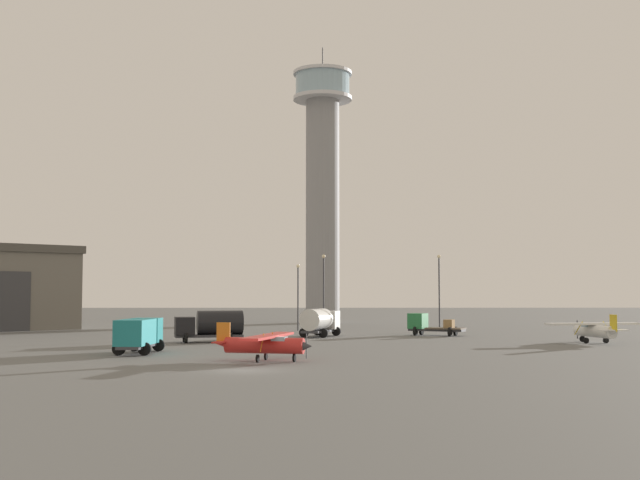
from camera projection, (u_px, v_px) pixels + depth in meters
The scene contains 11 objects.
ground_plane at pixel (245, 370), 49.23m from camera, with size 400.00×400.00×0.00m, color #60605E.
control_tower at pixel (323, 177), 127.39m from camera, with size 9.41×9.41×44.22m.
airplane_white at pixel (595, 329), 75.16m from camera, with size 9.45×7.38×2.78m.
airplane_red at pixel (263, 343), 55.59m from camera, with size 7.06×9.04×2.67m.
truck_flatbed_green at pixel (429, 325), 88.92m from camera, with size 6.45×4.79×2.44m.
truck_fuel_tanker_black at pixel (210, 325), 76.84m from camera, with size 6.83×4.24×3.04m.
truck_box_teal at pixel (139, 333), 62.59m from camera, with size 3.23×6.74×2.71m.
truck_fuel_tanker_white at pixel (320, 321), 86.36m from camera, with size 4.59×6.89×3.04m.
light_post_west at pixel (439, 286), 98.75m from camera, with size 0.44×0.44×9.46m.
light_post_east at pixel (324, 286), 95.63m from camera, with size 0.44×0.44×9.33m.
light_post_north at pixel (298, 291), 99.92m from camera, with size 0.44×0.44×8.30m.
Camera 1 is at (4.05, -49.70, 4.78)m, focal length 44.87 mm.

